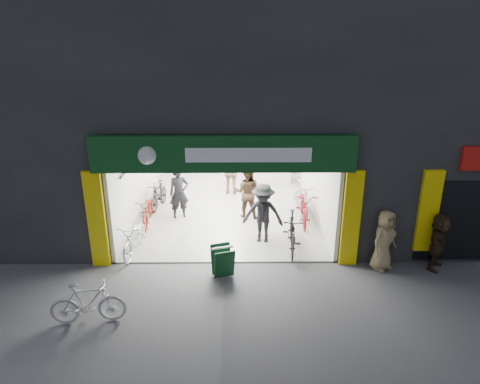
{
  "coord_description": "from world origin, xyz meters",
  "views": [
    {
      "loc": [
        0.3,
        -10.05,
        5.72
      ],
      "look_at": [
        0.42,
        1.5,
        1.47
      ],
      "focal_mm": 32.0,
      "sensor_mm": 36.0,
      "label": 1
    }
  ],
  "objects_px": {
    "bike_right_front": "(292,233)",
    "parked_bike": "(88,303)",
    "bike_left_front": "(135,237)",
    "sandwich_board": "(223,261)",
    "pedestrian_near": "(384,240)"
  },
  "relations": [
    {
      "from": "bike_right_front",
      "to": "sandwich_board",
      "type": "height_order",
      "value": "bike_right_front"
    },
    {
      "from": "parked_bike",
      "to": "pedestrian_near",
      "type": "relative_size",
      "value": 0.97
    },
    {
      "from": "bike_left_front",
      "to": "pedestrian_near",
      "type": "xyz_separation_m",
      "value": [
        6.57,
        -0.9,
        0.33
      ]
    },
    {
      "from": "bike_left_front",
      "to": "sandwich_board",
      "type": "bearing_deg",
      "value": -22.21
    },
    {
      "from": "pedestrian_near",
      "to": "bike_left_front",
      "type": "bearing_deg",
      "value": 137.27
    },
    {
      "from": "bike_right_front",
      "to": "sandwich_board",
      "type": "bearing_deg",
      "value": -139.4
    },
    {
      "from": "parked_bike",
      "to": "pedestrian_near",
      "type": "xyz_separation_m",
      "value": [
        6.87,
        2.16,
        0.34
      ]
    },
    {
      "from": "bike_right_front",
      "to": "sandwich_board",
      "type": "relative_size",
      "value": 2.33
    },
    {
      "from": "bike_right_front",
      "to": "parked_bike",
      "type": "relative_size",
      "value": 1.18
    },
    {
      "from": "bike_right_front",
      "to": "parked_bike",
      "type": "xyz_separation_m",
      "value": [
        -4.66,
        -3.16,
        -0.08
      ]
    },
    {
      "from": "bike_left_front",
      "to": "sandwich_board",
      "type": "relative_size",
      "value": 2.29
    },
    {
      "from": "bike_right_front",
      "to": "pedestrian_near",
      "type": "xyz_separation_m",
      "value": [
        2.22,
        -1.0,
        0.25
      ]
    },
    {
      "from": "pedestrian_near",
      "to": "sandwich_board",
      "type": "xyz_separation_m",
      "value": [
        -4.11,
        -0.35,
        -0.37
      ]
    },
    {
      "from": "bike_left_front",
      "to": "bike_right_front",
      "type": "xyz_separation_m",
      "value": [
        4.36,
        0.1,
        0.08
      ]
    },
    {
      "from": "bike_right_front",
      "to": "parked_bike",
      "type": "bearing_deg",
      "value": -140.7
    }
  ]
}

